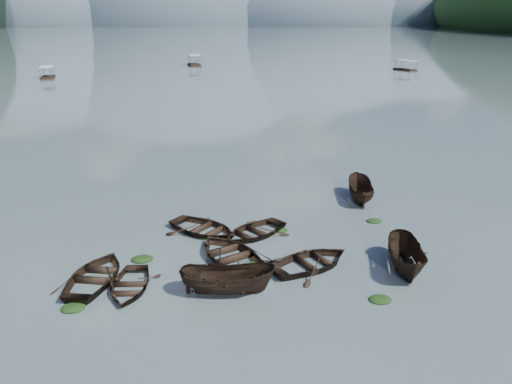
{
  "coord_description": "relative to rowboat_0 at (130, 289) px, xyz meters",
  "views": [
    {
      "loc": [
        -2.23,
        -17.0,
        12.25
      ],
      "look_at": [
        0.0,
        12.0,
        2.0
      ],
      "focal_mm": 35.0,
      "sensor_mm": 36.0,
      "label": 1
    }
  ],
  "objects": [
    {
      "name": "ground_plane",
      "position": [
        6.64,
        -4.25,
        0.0
      ],
      "size": [
        2400.0,
        2400.0,
        0.0
      ],
      "primitive_type": "plane",
      "color": "#4A5A5D"
    },
    {
      "name": "haze_mtn_a",
      "position": [
        -253.36,
        895.75,
        0.0
      ],
      "size": [
        520.0,
        520.0,
        280.0
      ],
      "primitive_type": "ellipsoid",
      "color": "#475666",
      "rests_on": "ground"
    },
    {
      "name": "haze_mtn_b",
      "position": [
        -53.36,
        895.75,
        0.0
      ],
      "size": [
        520.0,
        520.0,
        340.0
      ],
      "primitive_type": "ellipsoid",
      "color": "#475666",
      "rests_on": "ground"
    },
    {
      "name": "haze_mtn_c",
      "position": [
        146.64,
        895.75,
        0.0
      ],
      "size": [
        520.0,
        520.0,
        260.0
      ],
      "primitive_type": "ellipsoid",
      "color": "#475666",
      "rests_on": "ground"
    },
    {
      "name": "haze_mtn_d",
      "position": [
        326.64,
        895.75,
        0.0
      ],
      "size": [
        520.0,
        520.0,
        220.0
      ],
      "primitive_type": "ellipsoid",
      "color": "#475666",
      "rests_on": "ground"
    },
    {
      "name": "rowboat_0",
      "position": [
        0.0,
        0.0,
        0.0
      ],
      "size": [
        2.9,
        3.95,
        0.79
      ],
      "primitive_type": "imported",
      "rotation": [
        0.0,
        0.0,
        -0.05
      ],
      "color": "black",
      "rests_on": "ground"
    },
    {
      "name": "rowboat_1",
      "position": [
        -1.74,
        0.93,
        0.0
      ],
      "size": [
        4.18,
        5.22,
        0.97
      ],
      "primitive_type": "imported",
      "rotation": [
        0.0,
        0.0,
        2.94
      ],
      "color": "black",
      "rests_on": "ground"
    },
    {
      "name": "rowboat_2",
      "position": [
        4.66,
        -0.76,
        0.0
      ],
      "size": [
        4.6,
        2.06,
        1.73
      ],
      "primitive_type": "imported",
      "rotation": [
        0.0,
        0.0,
        1.49
      ],
      "color": "black",
      "rests_on": "ground"
    },
    {
      "name": "rowboat_3",
      "position": [
        4.93,
        2.72,
        0.0
      ],
      "size": [
        5.6,
        6.14,
        1.04
      ],
      "primitive_type": "imported",
      "rotation": [
        0.0,
        0.0,
        3.66
      ],
      "color": "black",
      "rests_on": "ground"
    },
    {
      "name": "rowboat_4",
      "position": [
        9.04,
        1.56,
        0.0
      ],
      "size": [
        5.63,
        5.07,
        0.96
      ],
      "primitive_type": "imported",
      "rotation": [
        0.0,
        0.0,
        2.05
      ],
      "color": "black",
      "rests_on": "ground"
    },
    {
      "name": "rowboat_5",
      "position": [
        13.79,
        0.84,
        0.0
      ],
      "size": [
        2.49,
        4.75,
        1.74
      ],
      "primitive_type": "imported",
      "rotation": [
        0.0,
        0.0,
        -0.18
      ],
      "color": "black",
      "rests_on": "ground"
    },
    {
      "name": "rowboat_6",
      "position": [
        3.38,
        6.33,
        0.0
      ],
      "size": [
        5.7,
        5.52,
        0.96
      ],
      "primitive_type": "imported",
      "rotation": [
        0.0,
        0.0,
        0.88
      ],
      "color": "black",
      "rests_on": "ground"
    },
    {
      "name": "rowboat_7",
      "position": [
        6.34,
        5.73,
        0.0
      ],
      "size": [
        5.38,
        5.19,
        0.91
      ],
      "primitive_type": "imported",
      "rotation": [
        0.0,
        0.0,
        5.39
      ],
      "color": "black",
      "rests_on": "ground"
    },
    {
      "name": "rowboat_8",
      "position": [
        14.24,
        11.14,
        0.0
      ],
      "size": [
        2.24,
        4.55,
        1.68
      ],
      "primitive_type": "imported",
      "rotation": [
        0.0,
        0.0,
        3.0
      ],
      "color": "black",
      "rests_on": "ground"
    },
    {
      "name": "weed_clump_0",
      "position": [
        -2.22,
        -1.55,
        0.0
      ],
      "size": [
        1.07,
        0.87,
        0.23
      ],
      "primitive_type": "ellipsoid",
      "color": "black",
      "rests_on": "ground"
    },
    {
      "name": "weed_clump_1",
      "position": [
        6.27,
        1.89,
        0.0
      ],
      "size": [
        1.04,
        0.83,
        0.23
      ],
      "primitive_type": "ellipsoid",
      "color": "black",
      "rests_on": "ground"
    },
    {
      "name": "weed_clump_2",
      "position": [
        5.73,
        0.18,
        0.0
      ],
      "size": [
        1.15,
        0.92,
        0.25
      ],
      "primitive_type": "ellipsoid",
      "color": "black",
      "rests_on": "ground"
    },
    {
      "name": "weed_clump_3",
      "position": [
        8.09,
        6.27,
        0.0
      ],
      "size": [
        0.79,
        0.67,
        0.18
      ],
      "primitive_type": "ellipsoid",
      "color": "black",
      "rests_on": "ground"
    },
    {
      "name": "weed_clump_4",
      "position": [
        11.6,
        -1.91,
        0.0
      ],
      "size": [
        1.06,
        0.84,
        0.22
      ],
      "primitive_type": "ellipsoid",
      "color": "black",
      "rests_on": "ground"
    },
    {
      "name": "weed_clump_5",
      "position": [
        0.19,
        3.0,
        0.0
      ],
      "size": [
        1.16,
        0.94,
        0.25
      ],
      "primitive_type": "ellipsoid",
      "color": "black",
      "rests_on": "ground"
    },
    {
      "name": "weed_clump_6",
      "position": [
        3.6,
        5.59,
        0.0
      ],
      "size": [
        1.02,
        0.85,
        0.21
      ],
      "primitive_type": "ellipsoid",
      "color": "black",
      "rests_on": "ground"
    },
    {
      "name": "weed_clump_7",
      "position": [
        14.12,
        7.2,
        0.0
      ],
      "size": [
        0.98,
        0.79,
        0.21
      ],
      "primitive_type": "ellipsoid",
      "color": "black",
      "rests_on": "ground"
    },
    {
      "name": "pontoon_left",
      "position": [
        -31.17,
        88.81,
        0.0
      ],
      "size": [
        3.56,
        6.36,
        2.3
      ],
      "primitive_type": null,
      "rotation": [
        0.0,
        0.0,
        0.19
      ],
      "color": "black",
      "rests_on": "ground"
    },
    {
      "name": "pontoon_centre",
      "position": [
        -1.5,
        115.32,
        0.0
      ],
      "size": [
        3.95,
        7.25,
        2.64
      ],
      "primitive_type": null,
      "rotation": [
        0.0,
        0.0,
        0.16
      ],
      "color": "black",
      "rests_on": "ground"
    },
    {
      "name": "pontoon_right",
      "position": [
        49.86,
        99.08,
        0.0
      ],
      "size": [
        4.49,
        6.27,
        2.22
      ],
      "primitive_type": null,
      "rotation": [
        0.0,
        0.0,
        0.4
      ],
      "color": "black",
      "rests_on": "ground"
    }
  ]
}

